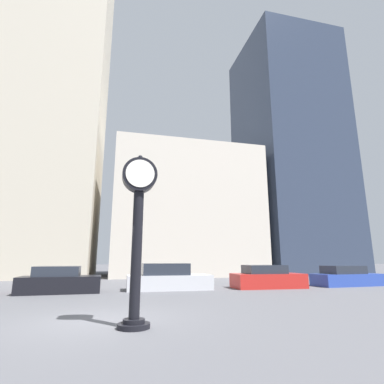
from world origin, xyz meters
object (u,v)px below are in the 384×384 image
car_red (267,278)px  car_blue (346,277)px  street_clock (138,220)px  car_black (60,281)px  car_silver (168,279)px

car_red → car_blue: 5.64m
street_clock → car_black: street_clock is taller
car_silver → car_red: bearing=-2.6°
street_clock → car_black: bearing=109.8°
street_clock → car_blue: size_ratio=0.99×
car_red → car_blue: (5.64, 0.11, -0.03)m
car_red → car_blue: size_ratio=0.94×
car_black → car_silver: car_silver is taller
car_black → car_blue: car_black is taller
car_black → car_red: bearing=-2.5°
car_red → car_black: bearing=-177.7°
car_silver → car_red: car_silver is taller
street_clock → car_silver: size_ratio=0.95×
car_black → car_blue: bearing=-2.0°
street_clock → car_blue: (13.94, 9.03, -2.14)m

